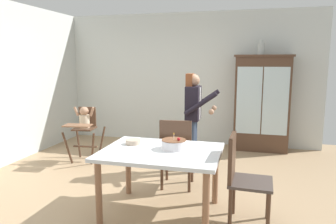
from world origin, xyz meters
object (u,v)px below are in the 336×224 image
at_px(dining_chair_far_side, 176,149).
at_px(dining_chair_right_end, 241,173).
at_px(birthday_cake, 174,144).
at_px(high_chair_with_toddler, 84,124).
at_px(china_cabinet, 262,103).
at_px(ceramic_vase, 261,48).
at_px(dining_table, 161,159).
at_px(adult_person, 194,110).
at_px(serving_bowl, 133,142).

xyz_separation_m(dining_chair_far_side, dining_chair_right_end, (0.87, -0.72, 0.00)).
bearing_deg(dining_chair_right_end, birthday_cake, 86.06).
height_order(high_chair_with_toddler, birthday_cake, high_chair_with_toddler).
bearing_deg(china_cabinet, birthday_cake, -109.29).
bearing_deg(ceramic_vase, birthday_cake, -108.31).
relative_size(china_cabinet, dining_chair_right_end, 1.91).
relative_size(high_chair_with_toddler, dining_table, 0.73).
bearing_deg(china_cabinet, dining_chair_far_side, -116.57).
height_order(ceramic_vase, dining_chair_right_end, ceramic_vase).
xyz_separation_m(adult_person, serving_bowl, (-0.49, -1.31, -0.20)).
bearing_deg(birthday_cake, adult_person, 91.16).
distance_m(high_chair_with_toddler, dining_chair_far_side, 1.98).
bearing_deg(dining_chair_far_side, birthday_cake, 96.14).
height_order(adult_person, serving_bowl, adult_person).
distance_m(high_chair_with_toddler, dining_chair_right_end, 3.07).
bearing_deg(adult_person, china_cabinet, -35.41).
relative_size(china_cabinet, ceramic_vase, 6.79).
distance_m(adult_person, serving_bowl, 1.41).
height_order(dining_chair_far_side, dining_chair_right_end, same).
relative_size(ceramic_vase, adult_person, 0.18).
height_order(china_cabinet, ceramic_vase, ceramic_vase).
distance_m(china_cabinet, adult_person, 1.85).
xyz_separation_m(dining_table, serving_bowl, (-0.39, 0.17, 0.12)).
distance_m(high_chair_with_toddler, birthday_cake, 2.40).
xyz_separation_m(dining_table, dining_chair_far_side, (0.01, 0.72, -0.09)).
relative_size(adult_person, serving_bowl, 8.50).
bearing_deg(serving_bowl, adult_person, 69.53).
bearing_deg(dining_table, china_cabinet, 69.12).
distance_m(ceramic_vase, high_chair_with_toddler, 3.50).
relative_size(high_chair_with_toddler, dining_chair_right_end, 0.99).
relative_size(china_cabinet, serving_bowl, 10.19).
bearing_deg(dining_table, birthday_cake, 35.10).
height_order(serving_bowl, dining_chair_right_end, dining_chair_right_end).
distance_m(birthday_cake, serving_bowl, 0.52).
bearing_deg(ceramic_vase, china_cabinet, -3.89).
bearing_deg(dining_table, serving_bowl, 157.14).
distance_m(china_cabinet, birthday_cake, 3.08).
bearing_deg(birthday_cake, china_cabinet, 70.71).
relative_size(china_cabinet, adult_person, 1.20).
xyz_separation_m(adult_person, dining_table, (-0.10, -1.47, -0.33)).
height_order(china_cabinet, dining_chair_far_side, china_cabinet).
relative_size(birthday_cake, dining_chair_far_side, 0.29).
bearing_deg(birthday_cake, dining_table, -144.90).
height_order(ceramic_vase, high_chair_with_toddler, ceramic_vase).
height_order(adult_person, dining_table, adult_person).
xyz_separation_m(dining_table, dining_chair_right_end, (0.87, 0.01, -0.09)).
distance_m(birthday_cake, dining_chair_right_end, 0.79).
distance_m(adult_person, birthday_cake, 1.40).
height_order(birthday_cake, dining_chair_right_end, dining_chair_right_end).
xyz_separation_m(ceramic_vase, high_chair_with_toddler, (-2.89, -1.49, -1.30)).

